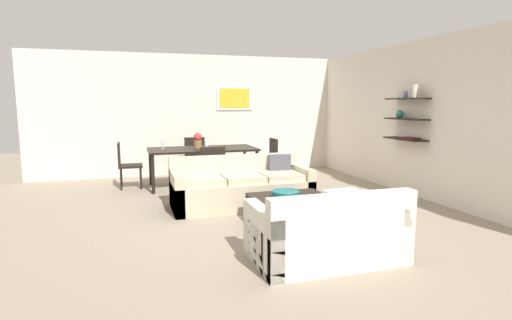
{
  "coord_description": "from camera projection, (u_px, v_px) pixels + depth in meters",
  "views": [
    {
      "loc": [
        -1.73,
        -5.71,
        1.64
      ],
      "look_at": [
        0.11,
        0.2,
        0.75
      ],
      "focal_mm": 28.27,
      "sensor_mm": 36.0,
      "label": 1
    }
  ],
  "objects": [
    {
      "name": "ground_plane",
      "position": [
        253.0,
        211.0,
        6.14
      ],
      "size": [
        18.0,
        18.0,
        0.0
      ],
      "primitive_type": "plane",
      "color": "gray"
    },
    {
      "name": "back_wall_unit",
      "position": [
        221.0,
        115.0,
        9.37
      ],
      "size": [
        8.4,
        0.09,
        2.7
      ],
      "color": "silver",
      "rests_on": "ground"
    },
    {
      "name": "centerpiece_vase",
      "position": [
        198.0,
        140.0,
        7.84
      ],
      "size": [
        0.16,
        0.16,
        0.3
      ],
      "color": "olive",
      "rests_on": "dining_table"
    },
    {
      "name": "dining_chair_foot",
      "position": [
        212.0,
        168.0,
        7.04
      ],
      "size": [
        0.44,
        0.44,
        0.88
      ],
      "color": "black",
      "rests_on": "ground"
    },
    {
      "name": "coffee_table",
      "position": [
        293.0,
        212.0,
        5.36
      ],
      "size": [
        1.04,
        0.99,
        0.38
      ],
      "color": "black",
      "rests_on": "ground"
    },
    {
      "name": "wine_glass_head",
      "position": [
        199.0,
        140.0,
        8.27
      ],
      "size": [
        0.07,
        0.07,
        0.16
      ],
      "color": "silver",
      "rests_on": "dining_table"
    },
    {
      "name": "decorative_bowl",
      "position": [
        286.0,
        194.0,
        5.38
      ],
      "size": [
        0.37,
        0.37,
        0.09
      ],
      "color": "#19666B",
      "rests_on": "coffee_table"
    },
    {
      "name": "dining_table",
      "position": [
        203.0,
        151.0,
        7.88
      ],
      "size": [
        2.08,
        1.0,
        0.75
      ],
      "color": "black",
      "rests_on": "ground"
    },
    {
      "name": "wine_glass_left_far",
      "position": [
        163.0,
        143.0,
        7.75
      ],
      "size": [
        0.07,
        0.07,
        0.18
      ],
      "color": "silver",
      "rests_on": "dining_table"
    },
    {
      "name": "dining_chair_right_far",
      "position": [
        268.0,
        156.0,
        8.54
      ],
      "size": [
        0.44,
        0.44,
        0.88
      ],
      "color": "black",
      "rests_on": "ground"
    },
    {
      "name": "dining_chair_left_far",
      "position": [
        126.0,
        162.0,
        7.69
      ],
      "size": [
        0.44,
        0.44,
        0.88
      ],
      "color": "black",
      "rests_on": "ground"
    },
    {
      "name": "right_wall_shelf_unit",
      "position": [
        401.0,
        118.0,
        7.4
      ],
      "size": [
        0.34,
        8.2,
        2.7
      ],
      "color": "silver",
      "rests_on": "ground"
    },
    {
      "name": "dining_chair_head",
      "position": [
        196.0,
        155.0,
        8.76
      ],
      "size": [
        0.44,
        0.44,
        0.88
      ],
      "color": "black",
      "rests_on": "ground"
    },
    {
      "name": "sofa_beige",
      "position": [
        241.0,
        188.0,
        6.39
      ],
      "size": [
        2.16,
        0.9,
        0.78
      ],
      "color": "beige",
      "rests_on": "ground"
    },
    {
      "name": "wine_glass_foot",
      "position": [
        206.0,
        144.0,
        7.43
      ],
      "size": [
        0.07,
        0.07,
        0.19
      ],
      "color": "silver",
      "rests_on": "dining_table"
    },
    {
      "name": "loveseat_white",
      "position": [
        327.0,
        233.0,
        4.19
      ],
      "size": [
        1.53,
        0.9,
        0.78
      ],
      "color": "silver",
      "rests_on": "ground"
    }
  ]
}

